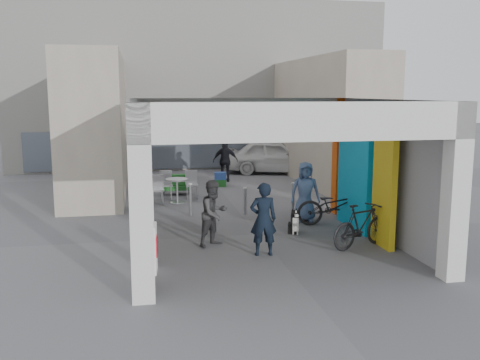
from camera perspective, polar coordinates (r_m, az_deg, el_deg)
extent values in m
plane|color=#59585E|center=(14.02, 1.96, -5.82)|extent=(90.00, 90.00, 0.00)
cube|color=silver|center=(9.39, -10.52, -2.59)|extent=(0.40, 0.40, 3.50)
cube|color=silver|center=(15.31, -10.72, 1.99)|extent=(0.40, 0.40, 3.50)
cube|color=silver|center=(11.16, 22.00, -1.24)|extent=(0.40, 0.40, 3.50)
cube|color=#E7520D|center=(16.46, 10.68, 2.49)|extent=(0.40, 0.40, 3.50)
plane|color=silver|center=(12.34, -10.64, 0.25)|extent=(0.00, 6.40, 6.40)
plane|color=gray|center=(13.73, 15.25, 0.99)|extent=(0.00, 6.40, 6.40)
cube|color=#0D9DD2|center=(14.74, 12.11, 0.29)|extent=(0.15, 2.00, 2.80)
cube|color=gold|center=(13.13, 15.15, -0.93)|extent=(0.15, 1.00, 2.80)
plane|color=beige|center=(12.56, 3.07, 8.57)|extent=(6.40, 6.40, 0.00)
cube|color=silver|center=(15.55, 0.34, 7.44)|extent=(6.40, 0.30, 0.70)
cube|color=silver|center=(9.64, 7.44, 6.19)|extent=(6.40, 0.30, 0.70)
cube|color=silver|center=(15.72, 0.22, 7.28)|extent=(4.20, 0.05, 0.55)
cube|color=silver|center=(27.36, -4.61, 10.02)|extent=(18.00, 4.00, 8.00)
cube|color=#515966|center=(25.46, -4.01, 3.31)|extent=(16.20, 0.06, 1.80)
cube|color=white|center=(25.19, -8.62, 7.27)|extent=(2.60, 0.06, 0.50)
cube|color=red|center=(25.57, -0.69, 7.41)|extent=(2.20, 0.06, 0.50)
cube|color=#B1A793|center=(20.78, -15.02, 5.81)|extent=(2.00, 9.00, 5.00)
cube|color=#B1A793|center=(22.05, 9.14, 6.20)|extent=(2.00, 9.00, 5.00)
cylinder|color=#92959A|center=(16.08, -5.31, -2.12)|extent=(0.09, 0.09, 0.96)
cylinder|color=#92959A|center=(16.17, 0.54, -2.28)|extent=(0.09, 0.09, 0.82)
cylinder|color=#92959A|center=(16.57, 5.69, -1.89)|extent=(0.09, 0.09, 0.90)
cube|color=silver|center=(11.20, -9.11, -7.21)|extent=(0.13, 0.55, 1.00)
cube|color=red|center=(11.18, -8.91, -6.95)|extent=(0.07, 0.39, 0.40)
cube|color=silver|center=(15.29, -9.63, -2.74)|extent=(0.21, 0.55, 1.00)
cube|color=red|center=(15.28, -9.49, -2.55)|extent=(0.13, 0.38, 0.40)
cylinder|color=#AFAFB4|center=(18.02, -6.71, -1.18)|extent=(0.07, 0.07, 0.79)
cylinder|color=#AFAFB4|center=(18.09, -6.69, -2.38)|extent=(0.48, 0.48, 0.02)
cylinder|color=#AFAFB4|center=(17.95, -6.74, 0.06)|extent=(0.77, 0.77, 0.05)
cube|color=#AFAFB4|center=(17.80, -8.77, -1.84)|extent=(0.42, 0.42, 0.49)
cube|color=#AFAFB4|center=(17.90, -8.83, -0.19)|extent=(0.42, 0.05, 0.49)
cube|color=#AFAFB4|center=(18.63, -5.15, -1.27)|extent=(0.42, 0.42, 0.49)
cube|color=#AFAFB4|center=(18.74, -5.23, 0.31)|extent=(0.42, 0.05, 0.49)
cube|color=#AFAFB4|center=(18.67, -7.86, -1.30)|extent=(0.42, 0.42, 0.49)
cube|color=#AFAFB4|center=(18.78, -7.93, 0.28)|extent=(0.42, 0.05, 0.49)
cube|color=black|center=(19.50, -6.82, -1.16)|extent=(1.08, 0.54, 0.27)
cube|color=#185518|center=(19.34, -6.80, -0.84)|extent=(0.90, 0.31, 0.16)
cube|color=#185518|center=(19.45, -6.84, -0.25)|extent=(0.90, 0.31, 0.16)
cube|color=#185518|center=(19.55, -6.88, 0.34)|extent=(0.90, 0.31, 0.16)
cube|color=#185518|center=(21.05, -2.12, -0.30)|extent=(0.48, 0.39, 0.28)
cube|color=#284795|center=(21.01, -2.12, 0.45)|extent=(0.48, 0.39, 0.28)
cube|color=black|center=(14.23, 5.68, -5.11)|extent=(0.25, 0.34, 0.25)
cube|color=black|center=(14.05, 5.85, -4.49)|extent=(0.20, 0.17, 0.38)
cube|color=silver|center=(13.97, 5.96, -4.75)|extent=(0.16, 0.03, 0.36)
cylinder|color=silver|center=(14.01, 5.70, -5.25)|extent=(0.05, 0.05, 0.30)
cylinder|color=silver|center=(14.04, 6.15, -5.22)|extent=(0.05, 0.05, 0.30)
sphere|color=black|center=(13.98, 5.89, -3.59)|extent=(0.20, 0.20, 0.20)
cube|color=silver|center=(13.89, 6.01, -3.77)|extent=(0.08, 0.13, 0.06)
cone|color=black|center=(13.98, 5.64, -3.18)|extent=(0.07, 0.07, 0.08)
cone|color=black|center=(14.01, 6.05, -3.16)|extent=(0.07, 0.07, 0.08)
imported|color=black|center=(12.09, 2.50, -4.19)|extent=(0.64, 0.44, 1.68)
imported|color=#3D3D3F|center=(12.85, -2.80, -3.55)|extent=(0.98, 0.94, 1.60)
imported|color=#506A9B|center=(15.39, 6.96, -1.25)|extent=(0.90, 0.64, 1.71)
imported|color=black|center=(22.06, -1.57, 2.07)|extent=(1.07, 0.55, 1.75)
imported|color=black|center=(15.07, 10.07, -2.75)|extent=(2.18, 1.12, 1.09)
imported|color=black|center=(13.06, 12.82, -4.76)|extent=(1.85, 1.15, 1.07)
imported|color=silver|center=(24.46, 3.78, 2.53)|extent=(4.85, 3.06, 1.54)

